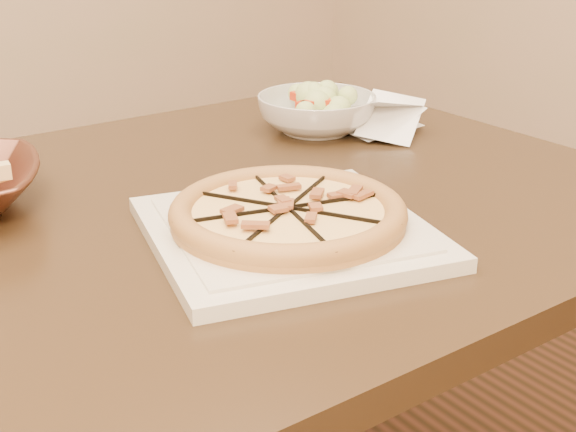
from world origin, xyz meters
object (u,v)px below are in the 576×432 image
Objects in this scene: dining_table at (145,292)px; plate at (288,231)px; pizza at (288,213)px; salad_bowl at (317,114)px.

dining_table is 3.69× the size of plate.
pizza is (-0.00, 0.00, 0.02)m from plate.
plate is at bearing -22.20° from pizza.
plate is at bearing -53.22° from dining_table.
dining_table is at bearing 126.78° from pizza.
pizza is 0.46m from salad_bowl.
salad_bowl is at bearing 48.89° from pizza.
dining_table is 0.24m from pizza.
plate is at bearing -131.10° from salad_bowl.
dining_table is 0.48m from salad_bowl.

